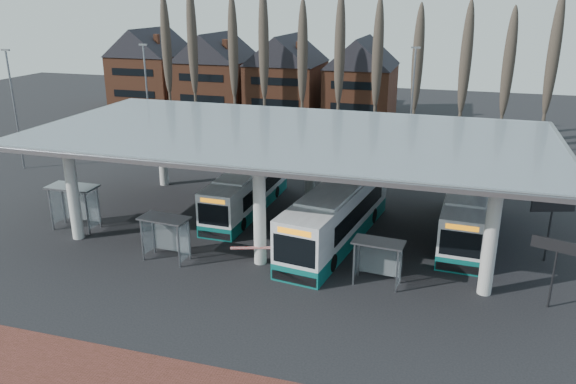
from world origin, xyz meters
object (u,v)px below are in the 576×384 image
(bus_1, at_px, (247,191))
(shelter_2, at_px, (379,252))
(bus_2, at_px, (337,215))
(bus_3, at_px, (466,212))
(shelter_0, at_px, (75,197))
(shelter_1, at_px, (166,228))

(bus_1, relative_size, shelter_2, 4.03)
(bus_2, bearing_deg, bus_3, 31.23)
(bus_1, height_order, bus_2, bus_2)
(shelter_0, xyz_separation_m, shelter_1, (7.81, -2.47, -0.22))
(bus_2, relative_size, shelter_1, 4.45)
(bus_1, xyz_separation_m, bus_3, (14.60, -0.03, 0.08))
(shelter_1, bearing_deg, bus_3, 32.49)
(bus_3, bearing_deg, shelter_1, -149.17)
(bus_2, bearing_deg, shelter_0, -161.76)
(bus_1, xyz_separation_m, bus_2, (7.09, -3.23, 0.23))
(shelter_2, bearing_deg, shelter_1, -172.48)
(bus_3, relative_size, shelter_0, 3.67)
(bus_2, distance_m, shelter_0, 16.75)
(shelter_0, bearing_deg, bus_1, 32.19)
(shelter_0, xyz_separation_m, shelter_2, (19.69, -1.90, -0.35))
(bus_1, relative_size, bus_3, 0.94)
(bus_1, xyz_separation_m, shelter_1, (-1.59, -8.62, 0.46))
(bus_2, height_order, shelter_1, bus_2)
(shelter_0, bearing_deg, bus_2, 9.05)
(bus_2, xyz_separation_m, shelter_1, (-8.67, -5.39, 0.23))
(bus_1, relative_size, bus_2, 0.85)
(bus_1, height_order, shelter_2, bus_1)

